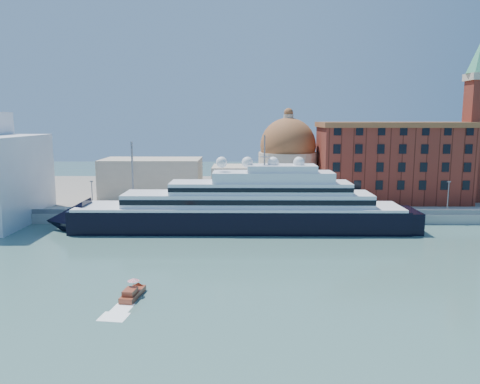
{
  "coord_description": "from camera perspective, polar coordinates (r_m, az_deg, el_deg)",
  "views": [
    {
      "loc": [
        8.57,
        -85.55,
        26.38
      ],
      "look_at": [
        7.64,
        18.0,
        9.98
      ],
      "focal_mm": 35.0,
      "sensor_mm": 36.0,
      "label": 1
    }
  ],
  "objects": [
    {
      "name": "warehouse",
      "position": [
        144.79,
        18.0,
        3.57
      ],
      "size": [
        43.0,
        19.0,
        23.25
      ],
      "color": "maroon",
      "rests_on": "land"
    },
    {
      "name": "water_taxi",
      "position": [
        72.74,
        -12.99,
        -11.91
      ],
      "size": [
        2.8,
        6.32,
        2.9
      ],
      "rotation": [
        0.0,
        0.0,
        -0.13
      ],
      "color": "maroon",
      "rests_on": "ground"
    },
    {
      "name": "quay",
      "position": [
        122.46,
        -3.51,
        -2.86
      ],
      "size": [
        180.0,
        10.0,
        2.5
      ],
      "primitive_type": "cube",
      "color": "gray",
      "rests_on": "ground"
    },
    {
      "name": "superyacht",
      "position": [
        110.78,
        -1.39,
        -2.37
      ],
      "size": [
        88.0,
        12.2,
        26.3
      ],
      "color": "black",
      "rests_on": "ground"
    },
    {
      "name": "campanile",
      "position": [
        153.21,
        26.98,
        8.93
      ],
      "size": [
        8.4,
        8.4,
        47.0
      ],
      "color": "maroon",
      "rests_on": "land"
    },
    {
      "name": "lamp_posts",
      "position": [
        120.85,
        -9.61,
        1.01
      ],
      "size": [
        120.8,
        2.4,
        18.0
      ],
      "color": "slate",
      "rests_on": "quay"
    },
    {
      "name": "land",
      "position": [
        162.77,
        -2.51,
        0.02
      ],
      "size": [
        260.0,
        72.0,
        2.0
      ],
      "primitive_type": "cube",
      "color": "slate",
      "rests_on": "ground"
    },
    {
      "name": "ground",
      "position": [
        89.93,
        -5.03,
        -8.09
      ],
      "size": [
        400.0,
        400.0,
        0.0
      ],
      "primitive_type": "plane",
      "color": "#345A58",
      "rests_on": "ground"
    },
    {
      "name": "church",
      "position": [
        144.12,
        -0.36,
        2.84
      ],
      "size": [
        66.0,
        18.0,
        25.5
      ],
      "color": "beige",
      "rests_on": "land"
    },
    {
      "name": "quay_fence",
      "position": [
        117.69,
        -3.67,
        -2.43
      ],
      "size": [
        180.0,
        0.1,
        1.2
      ],
      "primitive_type": "cube",
      "color": "slate",
      "rests_on": "quay"
    }
  ]
}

